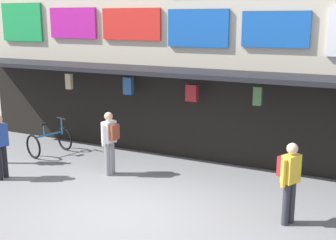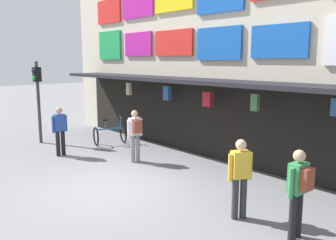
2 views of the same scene
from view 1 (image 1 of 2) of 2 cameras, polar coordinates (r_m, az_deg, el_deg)
name	(u,v)px [view 1 (image 1 of 2)]	position (r m, az deg, el deg)	size (l,w,h in m)	color
ground_plane	(125,212)	(9.55, -5.59, -11.82)	(80.00, 80.00, 0.00)	slate
shopfront	(206,20)	(12.76, 5.00, 12.85)	(18.00, 2.60, 8.00)	beige
bicycle_parked	(50,141)	(13.64, -15.20, -2.73)	(1.00, 1.31, 1.05)	black
pedestrian_in_white	(110,139)	(11.40, -7.59, -2.41)	(0.39, 0.53, 1.68)	gray
pedestrian_in_green	(289,177)	(8.96, 15.57, -7.17)	(0.46, 0.48, 1.68)	#2D2D38
pedestrian_in_black	(0,143)	(11.79, -21.07, -2.86)	(0.24, 0.53, 1.68)	black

